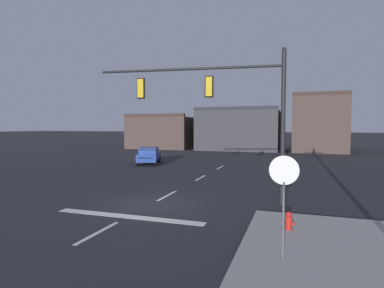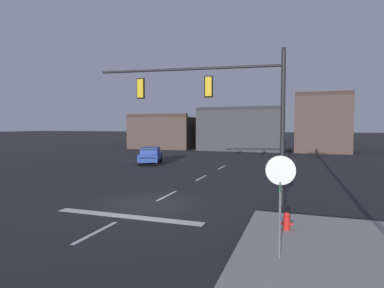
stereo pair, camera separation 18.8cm
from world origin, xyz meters
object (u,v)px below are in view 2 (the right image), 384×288
at_px(stop_sign, 280,182).
at_px(fire_hydrant, 287,224).
at_px(car_lot_nearside, 151,155).
at_px(signal_mast_near_side, 226,101).

xyz_separation_m(stop_sign, fire_hydrant, (0.09, 2.39, -1.82)).
xyz_separation_m(car_lot_nearside, fire_hydrant, (13.22, -16.45, -0.53)).
xyz_separation_m(signal_mast_near_side, fire_hydrant, (2.95, -3.72, -4.43)).
distance_m(stop_sign, car_lot_nearside, 22.99).
bearing_deg(stop_sign, car_lot_nearside, 124.88).
distance_m(signal_mast_near_side, car_lot_nearside, 16.81).
relative_size(signal_mast_near_side, fire_hydrant, 11.78).
xyz_separation_m(signal_mast_near_side, car_lot_nearside, (-10.27, 12.73, -3.90)).
bearing_deg(signal_mast_near_side, stop_sign, -64.87).
distance_m(signal_mast_near_side, stop_sign, 7.23).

